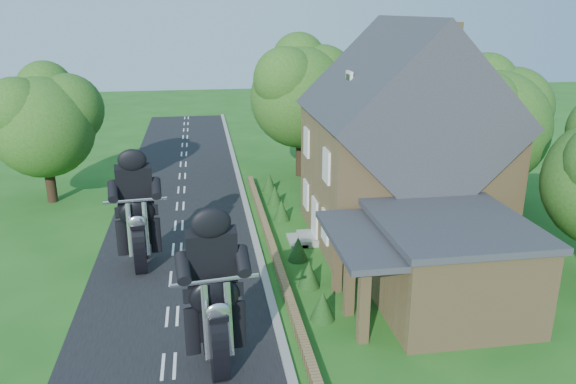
{
  "coord_description": "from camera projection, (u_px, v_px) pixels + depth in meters",
  "views": [
    {
      "loc": [
        1.33,
        -18.21,
        10.55
      ],
      "look_at": [
        5.04,
        5.16,
        2.8
      ],
      "focal_mm": 35.0,
      "sensor_mm": 36.0,
      "label": 1
    }
  ],
  "objects": [
    {
      "name": "tree_far_road",
      "position": [
        50.0,
        117.0,
        30.89
      ],
      "size": [
        6.08,
        5.6,
        7.84
      ],
      "color": "black",
      "rests_on": "ground"
    },
    {
      "name": "ground",
      "position": [
        172.0,
        317.0,
        20.17
      ],
      "size": [
        120.0,
        120.0,
        0.0
      ],
      "primitive_type": "plane",
      "color": "#1D5518",
      "rests_on": "ground"
    },
    {
      "name": "tree_house_right",
      "position": [
        498.0,
        117.0,
        29.13
      ],
      "size": [
        6.51,
        6.0,
        8.4
      ],
      "color": "black",
      "rests_on": "ground"
    },
    {
      "name": "annex",
      "position": [
        445.0,
        263.0,
        20.34
      ],
      "size": [
        7.05,
        5.94,
        3.44
      ],
      "color": "olive",
      "rests_on": "ground"
    },
    {
      "name": "shrub_d",
      "position": [
        281.0,
        210.0,
        29.24
      ],
      "size": [
        0.9,
        0.9,
        1.1
      ],
      "primitive_type": "cone",
      "color": "#143711",
      "rests_on": "ground"
    },
    {
      "name": "motorcycle_lead",
      "position": [
        216.0,
        345.0,
        17.08
      ],
      "size": [
        0.64,
        1.74,
        1.59
      ],
      "primitive_type": null,
      "rotation": [
        0.0,
        0.0,
        3.27
      ],
      "color": "black",
      "rests_on": "ground"
    },
    {
      "name": "shrub_e",
      "position": [
        275.0,
        195.0,
        31.59
      ],
      "size": [
        0.9,
        0.9,
        1.1
      ],
      "primitive_type": "cone",
      "color": "#143711",
      "rests_on": "ground"
    },
    {
      "name": "house",
      "position": [
        401.0,
        149.0,
        26.02
      ],
      "size": [
        9.54,
        8.64,
        10.24
      ],
      "color": "olive",
      "rests_on": "ground"
    },
    {
      "name": "shrub_c",
      "position": [
        298.0,
        249.0,
        24.55
      ],
      "size": [
        0.9,
        0.9,
        1.1
      ],
      "primitive_type": "cone",
      "color": "#143711",
      "rests_on": "ground"
    },
    {
      "name": "road",
      "position": [
        172.0,
        316.0,
        20.17
      ],
      "size": [
        7.0,
        80.0,
        0.02
      ],
      "primitive_type": "cube",
      "color": "black",
      "rests_on": "ground"
    },
    {
      "name": "garden_wall",
      "position": [
        273.0,
        248.0,
        25.45
      ],
      "size": [
        0.3,
        22.0,
        0.4
      ],
      "primitive_type": "cube",
      "color": "olive",
      "rests_on": "ground"
    },
    {
      "name": "kerb",
      "position": [
        273.0,
        307.0,
        20.7
      ],
      "size": [
        0.3,
        80.0,
        0.12
      ],
      "primitive_type": "cube",
      "color": "gray",
      "rests_on": "ground"
    },
    {
      "name": "motorcycle_follow",
      "position": [
        140.0,
        250.0,
        23.81
      ],
      "size": [
        0.56,
        1.71,
        1.57
      ],
      "primitive_type": null,
      "rotation": [
        0.0,
        0.0,
        3.22
      ],
      "color": "black",
      "rests_on": "ground"
    },
    {
      "name": "shrub_a",
      "position": [
        323.0,
        305.0,
        19.85
      ],
      "size": [
        0.9,
        0.9,
        1.1
      ],
      "primitive_type": "cone",
      "color": "#143711",
      "rests_on": "ground"
    },
    {
      "name": "shrub_b",
      "position": [
        309.0,
        274.0,
        22.2
      ],
      "size": [
        0.9,
        0.9,
        1.1
      ],
      "primitive_type": "cone",
      "color": "#143711",
      "rests_on": "ground"
    },
    {
      "name": "tree_behind_left",
      "position": [
        307.0,
        88.0,
        35.68
      ],
      "size": [
        6.94,
        6.4,
        9.16
      ],
      "color": "black",
      "rests_on": "ground"
    },
    {
      "name": "shrub_f",
      "position": [
        269.0,
        182.0,
        33.93
      ],
      "size": [
        0.9,
        0.9,
        1.1
      ],
      "primitive_type": "cone",
      "color": "#143711",
      "rests_on": "ground"
    },
    {
      "name": "tree_behind_house",
      "position": [
        403.0,
        80.0,
        35.5
      ],
      "size": [
        7.81,
        7.2,
        10.08
      ],
      "color": "black",
      "rests_on": "ground"
    }
  ]
}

